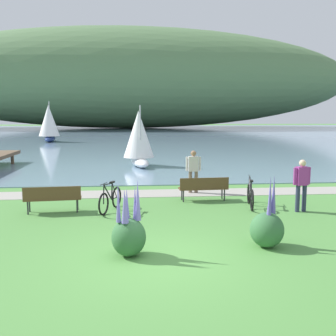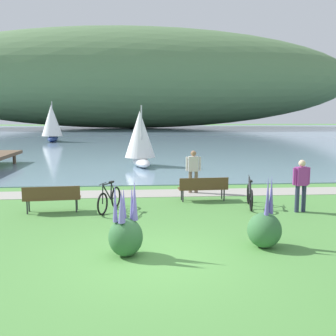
# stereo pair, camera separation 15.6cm
# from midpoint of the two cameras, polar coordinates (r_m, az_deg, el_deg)

# --- Properties ---
(ground_plane) EXTENTS (200.00, 200.00, 0.00)m
(ground_plane) POSITION_cam_midpoint_polar(r_m,az_deg,el_deg) (8.99, -1.68, -13.02)
(ground_plane) COLOR #518E42
(bay_water) EXTENTS (180.00, 80.00, 0.04)m
(bay_water) POSITION_cam_midpoint_polar(r_m,az_deg,el_deg) (57.36, -3.89, 4.78)
(bay_water) COLOR #7A99B2
(bay_water) RESTS_ON ground
(distant_hillside) EXTENTS (92.82, 28.00, 19.85)m
(distant_hillside) POSITION_cam_midpoint_polar(r_m,az_deg,el_deg) (82.45, -5.50, 12.65)
(distant_hillside) COLOR #567A4C
(distant_hillside) RESTS_ON bay_water
(shoreline_path) EXTENTS (60.00, 1.50, 0.01)m
(shoreline_path) POSITION_cam_midpoint_polar(r_m,az_deg,el_deg) (15.93, -2.85, -3.66)
(shoreline_path) COLOR #A39E93
(shoreline_path) RESTS_ON ground
(park_bench_near_camera) EXTENTS (1.84, 0.64, 0.88)m
(park_bench_near_camera) POSITION_cam_midpoint_polar(r_m,az_deg,el_deg) (13.36, -15.99, -3.98)
(park_bench_near_camera) COLOR brown
(park_bench_near_camera) RESTS_ON ground
(park_bench_further_along) EXTENTS (1.82, 0.57, 0.88)m
(park_bench_further_along) POSITION_cam_midpoint_polar(r_m,az_deg,el_deg) (14.58, 5.38, -2.71)
(park_bench_further_along) COLOR brown
(park_bench_further_along) RESTS_ON ground
(bicycle_leaning_near_bench) EXTENTS (0.39, 1.75, 1.01)m
(bicycle_leaning_near_bench) POSITION_cam_midpoint_polar(r_m,az_deg,el_deg) (13.87, 11.97, -3.92)
(bicycle_leaning_near_bench) COLOR black
(bicycle_leaning_near_bench) RESTS_ON ground
(bicycle_beside_path) EXTENTS (0.67, 1.68, 1.01)m
(bicycle_beside_path) POSITION_cam_midpoint_polar(r_m,az_deg,el_deg) (13.16, -8.07, -4.47)
(bicycle_beside_path) COLOR black
(bicycle_beside_path) RESTS_ON ground
(person_at_shoreline) EXTENTS (0.61, 0.23, 1.71)m
(person_at_shoreline) POSITION_cam_midpoint_polar(r_m,az_deg,el_deg) (15.93, 3.94, -0.12)
(person_at_shoreline) COLOR #72604C
(person_at_shoreline) RESTS_ON ground
(person_on_the_grass) EXTENTS (0.60, 0.28, 1.71)m
(person_on_the_grass) POSITION_cam_midpoint_polar(r_m,az_deg,el_deg) (13.56, 18.88, -1.96)
(person_on_the_grass) COLOR #282D47
(person_on_the_grass) RESTS_ON ground
(echium_bush_closest_to_camera) EXTENTS (0.78, 0.78, 1.74)m
(echium_bush_closest_to_camera) POSITION_cam_midpoint_polar(r_m,az_deg,el_deg) (9.08, -5.60, -9.24)
(echium_bush_closest_to_camera) COLOR #386B3D
(echium_bush_closest_to_camera) RESTS_ON ground
(echium_bush_mid_cluster) EXTENTS (0.82, 0.82, 1.73)m
(echium_bush_mid_cluster) POSITION_cam_midpoint_polar(r_m,az_deg,el_deg) (9.91, 14.14, -8.37)
(echium_bush_mid_cluster) COLOR #386B3D
(echium_bush_mid_cluster) RESTS_ON ground
(sailboat_mid_bay) EXTENTS (2.35, 3.77, 4.36)m
(sailboat_mid_bay) POSITION_cam_midpoint_polar(r_m,az_deg,el_deg) (44.89, -16.24, 6.24)
(sailboat_mid_bay) COLOR navy
(sailboat_mid_bay) RESTS_ON bay_water
(sailboat_toward_hillside) EXTENTS (2.11, 3.16, 3.59)m
(sailboat_toward_hillside) POSITION_cam_midpoint_polar(r_m,az_deg,el_deg) (23.61, -3.84, 4.35)
(sailboat_toward_hillside) COLOR white
(sailboat_toward_hillside) RESTS_ON bay_water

